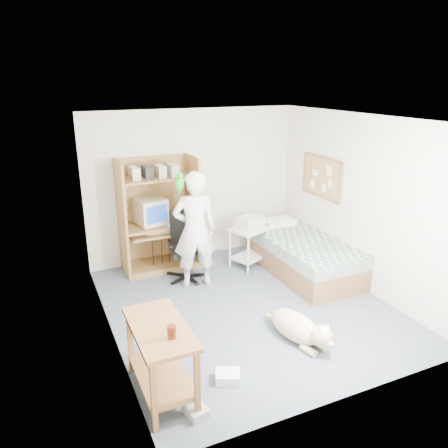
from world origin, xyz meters
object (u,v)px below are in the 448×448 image
office_chair (186,255)px  person (195,230)px  bed (303,255)px  computer_hutch (159,219)px  printer_cart (249,241)px  dog (299,328)px  side_desk (161,350)px

office_chair → person: (0.04, -0.31, 0.50)m
bed → computer_hutch: bearing=150.7°
person → printer_cart: (1.03, 0.27, -0.43)m
office_chair → dog: bearing=-65.3°
bed → dog: bed is taller
printer_cart → bed: bearing=-62.3°
computer_hutch → dog: size_ratio=1.68×
computer_hutch → side_desk: size_ratio=1.80×
computer_hutch → dog: (0.88, -2.73, -0.64)m
bed → side_desk: bearing=-147.5°
side_desk → printer_cart: side_desk is taller
office_chair → dog: office_chair is taller
person → bed: bearing=179.7°
person → printer_cart: bearing=-156.2°
bed → side_desk: (-2.85, -1.82, 0.21)m
side_desk → person: person is taller
printer_cart → office_chair: bearing=154.9°
computer_hutch → side_desk: computer_hutch is taller
computer_hutch → person: size_ratio=1.04×
bed → dog: bearing=-124.9°
office_chair → side_desk: bearing=-105.8°
computer_hutch → person: computer_hutch is taller
person → dog: size_ratio=1.62×
side_desk → office_chair: bearing=65.3°
computer_hutch → printer_cart: 1.49m
computer_hutch → person: bearing=-70.8°
side_desk → dog: (1.73, 0.21, -0.32)m
side_desk → office_chair: (1.10, 2.40, -0.12)m
computer_hutch → office_chair: 0.74m
dog → office_chair: bearing=93.8°
side_desk → office_chair: 2.64m
dog → printer_cart: size_ratio=1.56×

